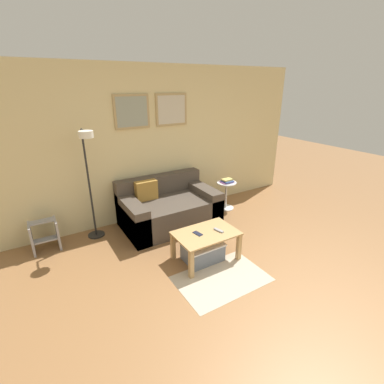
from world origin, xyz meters
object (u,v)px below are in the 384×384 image
object	(u,v)px
remote_control	(219,230)
cell_phone	(198,234)
storage_bin	(203,251)
side_table	(226,193)
step_stool	(45,235)
book_stack	(227,181)
floor_lamp	(89,171)
coffee_table	(206,238)
couch	(168,208)

from	to	relation	value
remote_control	cell_phone	world-z (taller)	remote_control
storage_bin	side_table	bearing A→B (deg)	41.91
step_stool	remote_control	bearing A→B (deg)	-35.82
book_stack	step_stool	distance (m)	3.12
floor_lamp	remote_control	xyz separation A→B (m)	(1.30, -1.32, -0.69)
coffee_table	book_stack	world-z (taller)	book_stack
couch	floor_lamp	xyz separation A→B (m)	(-1.16, 0.10, 0.82)
remote_control	cell_phone	xyz separation A→B (m)	(-0.28, 0.08, -0.01)
couch	book_stack	distance (m)	1.26
remote_control	step_stool	world-z (taller)	step_stool
couch	remote_control	world-z (taller)	couch
book_stack	remote_control	distance (m)	1.65
coffee_table	cell_phone	world-z (taller)	cell_phone
floor_lamp	side_table	size ratio (longest dim) A/B	3.18
couch	side_table	size ratio (longest dim) A/B	2.92
cell_phone	side_table	bearing A→B (deg)	29.90
side_table	step_stool	xyz separation A→B (m)	(-3.09, 0.22, -0.08)
storage_bin	coffee_table	bearing A→B (deg)	-6.36
coffee_table	remote_control	xyz separation A→B (m)	(0.17, -0.05, 0.09)
coffee_table	floor_lamp	xyz separation A→B (m)	(-1.13, 1.27, 0.78)
cell_phone	storage_bin	bearing A→B (deg)	-30.94
floor_lamp	couch	bearing A→B (deg)	-4.82
couch	storage_bin	xyz separation A→B (m)	(-0.08, -1.17, -0.16)
coffee_table	step_stool	world-z (taller)	step_stool
floor_lamp	cell_phone	xyz separation A→B (m)	(1.02, -1.24, -0.70)
remote_control	step_stool	xyz separation A→B (m)	(-2.00, 1.44, -0.18)
floor_lamp	cell_phone	bearing A→B (deg)	-50.63
couch	remote_control	distance (m)	1.24
book_stack	side_table	bearing A→B (deg)	117.94
side_table	step_stool	world-z (taller)	side_table
floor_lamp	side_table	world-z (taller)	floor_lamp
couch	side_table	xyz separation A→B (m)	(1.23, 0.00, 0.03)
side_table	cell_phone	bearing A→B (deg)	-140.10
side_table	cell_phone	distance (m)	1.79
cell_phone	step_stool	size ratio (longest dim) A/B	0.32
storage_bin	cell_phone	distance (m)	0.29
couch	cell_phone	xyz separation A→B (m)	(-0.14, -1.14, 0.12)
step_stool	book_stack	bearing A→B (deg)	-4.13
remote_control	storage_bin	bearing A→B (deg)	150.72
step_stool	storage_bin	bearing A→B (deg)	-37.79
cell_phone	step_stool	bearing A→B (deg)	131.67
coffee_table	remote_control	size ratio (longest dim) A/B	5.53
couch	storage_bin	world-z (taller)	couch
remote_control	step_stool	bearing A→B (deg)	130.06
floor_lamp	cell_phone	size ratio (longest dim) A/B	12.00
storage_bin	book_stack	xyz separation A→B (m)	(1.31, 1.16, 0.43)
book_stack	remote_control	size ratio (longest dim) A/B	1.62
side_table	step_stool	bearing A→B (deg)	175.99
couch	step_stool	world-z (taller)	couch
couch	storage_bin	size ratio (longest dim) A/B	2.99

